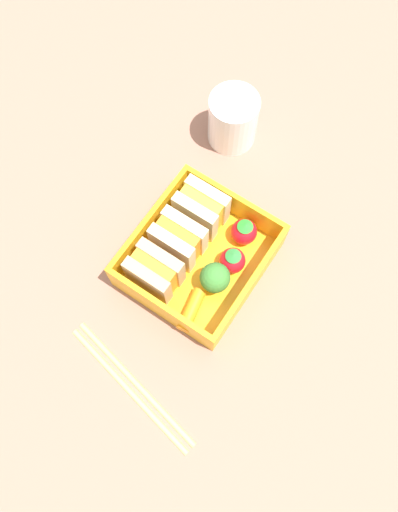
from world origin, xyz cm
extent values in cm
cube|color=#946554|center=(0.00, 0.00, -1.00)|extent=(120.00, 120.00, 2.00)
cube|color=gold|center=(0.00, 0.00, 0.60)|extent=(16.03, 14.51, 1.20)
cube|color=gold|center=(0.00, 6.95, 3.34)|extent=(16.03, 0.60, 4.29)
cube|color=gold|center=(0.00, -6.95, 3.34)|extent=(16.03, 0.60, 4.29)
cube|color=gold|center=(-7.71, 0.00, 3.34)|extent=(0.60, 13.31, 4.29)
cube|color=gold|center=(7.71, 0.00, 3.34)|extent=(0.60, 13.31, 4.29)
cube|color=tan|center=(-6.08, 2.86, 3.93)|extent=(1.34, 5.72, 5.45)
cube|color=orange|center=(-4.74, 2.86, 3.93)|extent=(1.34, 5.26, 5.02)
cube|color=tan|center=(-3.41, 2.86, 3.93)|extent=(1.34, 5.72, 5.45)
cube|color=beige|center=(-1.34, 2.86, 3.93)|extent=(1.34, 5.72, 5.45)
cube|color=orange|center=(0.00, 2.86, 3.93)|extent=(1.34, 5.26, 5.02)
cube|color=beige|center=(1.34, 2.86, 3.93)|extent=(1.34, 5.72, 5.45)
cube|color=#D6C289|center=(3.41, 2.86, 3.93)|extent=(1.34, 5.72, 5.45)
cube|color=yellow|center=(4.74, 2.86, 3.93)|extent=(1.34, 5.26, 5.02)
cube|color=#D6C289|center=(6.08, 2.86, 3.93)|extent=(1.34, 5.72, 5.45)
cylinder|color=orange|center=(-5.73, -2.79, 1.98)|extent=(5.22, 2.43, 1.56)
cylinder|color=#90C05B|center=(-1.51, -3.19, 1.91)|extent=(1.10, 1.10, 1.42)
sphere|color=#397A30|center=(-1.51, -3.19, 3.86)|extent=(3.53, 3.53, 3.53)
sphere|color=red|center=(1.69, -3.57, 2.74)|extent=(3.08, 3.08, 3.08)
cone|color=#2F823A|center=(1.69, -3.57, 4.58)|extent=(1.85, 1.85, 0.60)
sphere|color=red|center=(5.52, -2.77, 2.77)|extent=(3.14, 3.14, 3.14)
cone|color=green|center=(5.52, -2.77, 4.64)|extent=(1.88, 1.88, 0.60)
cylinder|color=#D8B66A|center=(-16.86, -1.78, 0.35)|extent=(4.34, 18.48, 0.70)
cylinder|color=#D8B66A|center=(-15.79, -1.99, 0.35)|extent=(4.34, 18.48, 0.70)
cylinder|color=white|center=(17.52, 6.52, 3.66)|extent=(6.34, 6.34, 7.32)
camera|label=1|loc=(-16.49, -11.03, 57.64)|focal=35.00mm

